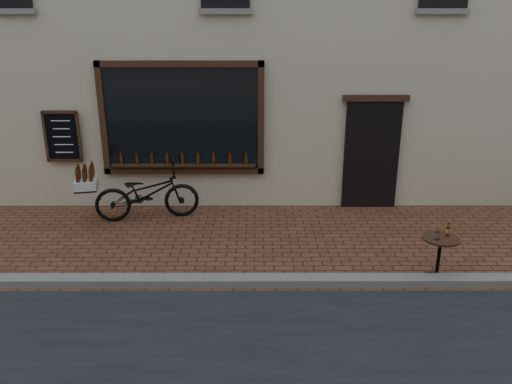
{
  "coord_description": "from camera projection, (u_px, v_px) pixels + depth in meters",
  "views": [
    {
      "loc": [
        -0.45,
        -6.32,
        3.71
      ],
      "look_at": [
        -0.44,
        1.2,
        1.1
      ],
      "focal_mm": 35.0,
      "sensor_mm": 36.0,
      "label": 1
    }
  ],
  "objects": [
    {
      "name": "ground",
      "position": [
        287.0,
        291.0,
        7.19
      ],
      "size": [
        90.0,
        90.0,
        0.0
      ],
      "primitive_type": "plane",
      "color": "#572F1C",
      "rests_on": "ground"
    },
    {
      "name": "kerb",
      "position": [
        286.0,
        281.0,
        7.36
      ],
      "size": [
        90.0,
        0.25,
        0.12
      ],
      "primitive_type": "cube",
      "color": "slate",
      "rests_on": "ground"
    },
    {
      "name": "bistro_table",
      "position": [
        440.0,
        250.0,
        7.36
      ],
      "size": [
        0.54,
        0.54,
        0.92
      ],
      "color": "black",
      "rests_on": "ground"
    },
    {
      "name": "cargo_bicycle",
      "position": [
        145.0,
        193.0,
        9.64
      ],
      "size": [
        2.37,
        1.1,
        1.12
      ],
      "rotation": [
        0.0,
        0.0,
        1.78
      ],
      "color": "black",
      "rests_on": "ground"
    }
  ]
}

